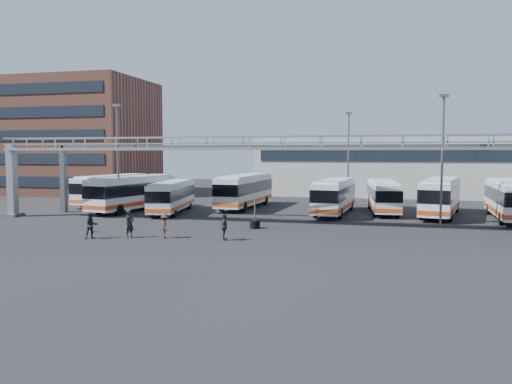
% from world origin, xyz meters
% --- Properties ---
extents(ground, '(140.00, 140.00, 0.00)m').
position_xyz_m(ground, '(0.00, 0.00, 0.00)').
color(ground, black).
rests_on(ground, ground).
extents(gantry, '(51.40, 5.15, 7.10)m').
position_xyz_m(gantry, '(0.00, 5.87, 5.51)').
color(gantry, gray).
rests_on(gantry, ground).
extents(apartment_building, '(18.00, 15.00, 16.00)m').
position_xyz_m(apartment_building, '(-34.00, 30.00, 8.00)').
color(apartment_building, brown).
rests_on(apartment_building, ground).
extents(warehouse, '(42.00, 14.00, 8.00)m').
position_xyz_m(warehouse, '(12.00, 38.00, 4.00)').
color(warehouse, '#9E9E99').
rests_on(warehouse, ground).
extents(light_pole_left, '(0.70, 0.35, 10.21)m').
position_xyz_m(light_pole_left, '(-16.00, 8.00, 5.73)').
color(light_pole_left, '#4C4F54').
rests_on(light_pole_left, ground).
extents(light_pole_mid, '(0.70, 0.35, 10.21)m').
position_xyz_m(light_pole_mid, '(12.00, 7.00, 5.73)').
color(light_pole_mid, '#4C4F54').
rests_on(light_pole_mid, ground).
extents(light_pole_back, '(0.70, 0.35, 10.21)m').
position_xyz_m(light_pole_back, '(4.00, 22.00, 5.73)').
color(light_pole_back, '#4C4F54').
rests_on(light_pole_back, ground).
extents(bus_0, '(3.97, 11.15, 3.31)m').
position_xyz_m(bus_0, '(-21.48, 16.41, 1.83)').
color(bus_0, silver).
rests_on(bus_0, ground).
extents(bus_1, '(4.48, 11.71, 3.47)m').
position_xyz_m(bus_1, '(-16.50, 11.68, 1.92)').
color(bus_1, silver).
rests_on(bus_1, ground).
extents(bus_2, '(3.90, 10.24, 3.03)m').
position_xyz_m(bus_2, '(-12.03, 10.99, 1.68)').
color(bus_2, silver).
rests_on(bus_2, ground).
extents(bus_3, '(3.37, 11.60, 3.48)m').
position_xyz_m(bus_3, '(-6.33, 16.80, 1.92)').
color(bus_3, silver).
rests_on(bus_3, ground).
extents(bus_5, '(3.33, 10.94, 3.28)m').
position_xyz_m(bus_5, '(3.28, 13.81, 1.81)').
color(bus_5, silver).
rests_on(bus_5, ground).
extents(bus_6, '(3.30, 10.35, 3.09)m').
position_xyz_m(bus_6, '(7.74, 16.00, 1.71)').
color(bus_6, silver).
rests_on(bus_6, ground).
extents(bus_7, '(4.86, 11.57, 3.42)m').
position_xyz_m(bus_7, '(12.82, 14.62, 1.89)').
color(bus_7, silver).
rests_on(bus_7, ground).
extents(bus_8, '(3.30, 11.36, 3.41)m').
position_xyz_m(bus_8, '(18.29, 13.34, 1.89)').
color(bus_8, silver).
rests_on(bus_8, ground).
extents(pedestrian_a, '(0.68, 0.81, 1.91)m').
position_xyz_m(pedestrian_a, '(-9.14, -2.78, 0.96)').
color(pedestrian_a, black).
rests_on(pedestrian_a, ground).
extents(pedestrian_b, '(1.09, 1.10, 1.79)m').
position_xyz_m(pedestrian_b, '(-11.43, -3.83, 0.90)').
color(pedestrian_b, '#24222F').
rests_on(pedestrian_b, ground).
extents(pedestrian_c, '(1.06, 1.24, 1.66)m').
position_xyz_m(pedestrian_c, '(-6.69, -2.39, 0.83)').
color(pedestrian_c, '#322221').
rests_on(pedestrian_c, ground).
extents(pedestrian_d, '(0.71, 1.12, 1.77)m').
position_xyz_m(pedestrian_d, '(-2.53, -2.24, 0.88)').
color(pedestrian_d, '#1B2430').
rests_on(pedestrian_d, ground).
extents(cone_left, '(0.59, 0.59, 0.75)m').
position_xyz_m(cone_left, '(-13.13, -1.22, 0.37)').
color(cone_left, orange).
rests_on(cone_left, ground).
extents(cone_right, '(0.61, 0.61, 0.75)m').
position_xyz_m(cone_right, '(-10.94, 0.35, 0.37)').
color(cone_right, orange).
rests_on(cone_right, ground).
extents(tire_stack, '(0.79, 0.79, 2.25)m').
position_xyz_m(tire_stack, '(-1.84, 3.31, 0.38)').
color(tire_stack, black).
rests_on(tire_stack, ground).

